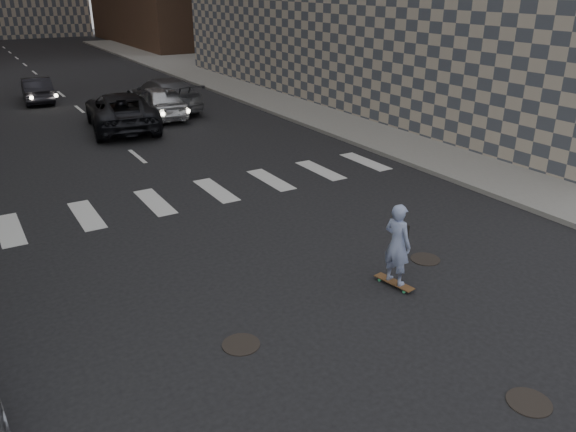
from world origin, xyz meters
The scene contains 10 objects.
ground centered at (0.00, 0.00, 0.00)m, with size 160.00×160.00×0.00m, color black.
sidewalk_right centered at (14.50, 20.00, 0.07)m, with size 13.00×80.00×0.15m, color gray.
manhole_a centered at (1.20, -2.50, 0.01)m, with size 0.70×0.70×0.02m, color black.
manhole_b centered at (-2.00, 1.20, 0.01)m, with size 0.70×0.70×0.02m, color black.
manhole_c centered at (3.30, 2.00, 0.01)m, with size 0.70×0.70×0.02m, color black.
skateboarder centered at (1.83, 1.42, 1.00)m, with size 0.54×0.99×1.91m.
traffic_car_b centered at (3.69, 21.41, 0.82)m, with size 2.29×5.64×1.64m, color slate.
traffic_car_c centered at (0.75, 18.62, 0.82)m, with size 2.71×5.87×1.63m, color black.
traffic_car_d centered at (3.00, 20.00, 0.79)m, with size 1.86×4.63×1.58m, color silver.
traffic_car_e centered at (-1.50, 27.13, 0.68)m, with size 1.43×4.11×1.36m, color black.
Camera 1 is at (-5.65, -6.55, 6.11)m, focal length 35.00 mm.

